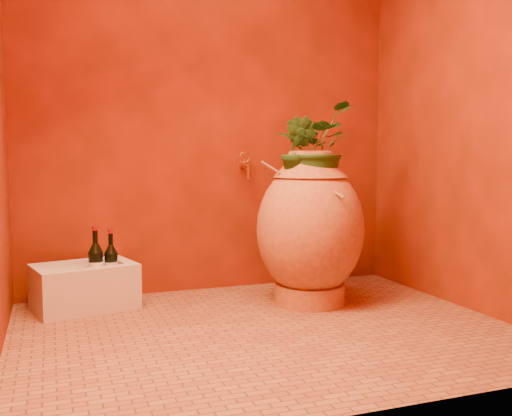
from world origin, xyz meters
name	(u,v)px	position (x,y,z in m)	size (l,w,h in m)	color
floor	(267,330)	(0.00, 0.00, 0.00)	(2.50, 2.50, 0.00)	#965931
wall_back	(213,101)	(0.00, 1.00, 1.25)	(2.50, 0.02, 2.50)	#531C04
wall_right	(473,92)	(1.25, 0.00, 1.25)	(0.02, 2.00, 2.50)	#531C04
amphora	(310,228)	(0.43, 0.41, 0.46)	(0.71, 0.71, 0.92)	#B77333
stone_basin	(85,287)	(-0.85, 0.75, 0.12)	(0.63, 0.50, 0.26)	beige
wine_bottle_a	(111,264)	(-0.70, 0.72, 0.26)	(0.08, 0.08, 0.32)	black
wine_bottle_b	(96,263)	(-0.78, 0.76, 0.26)	(0.08, 0.08, 0.34)	black
wine_bottle_c	(96,265)	(-0.79, 0.69, 0.27)	(0.08, 0.08, 0.35)	black
wall_tap	(245,164)	(0.19, 0.91, 0.83)	(0.08, 0.16, 0.18)	#AD6928
plant_main	(315,148)	(0.45, 0.40, 0.94)	(0.47, 0.41, 0.52)	#194418
plant_side	(299,151)	(0.34, 0.37, 0.92)	(0.21, 0.17, 0.38)	#194418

